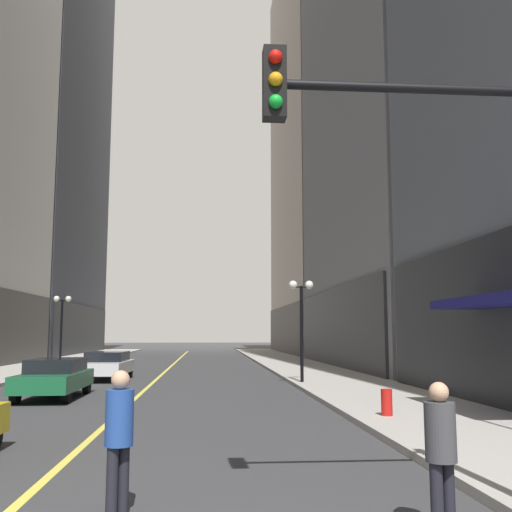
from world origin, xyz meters
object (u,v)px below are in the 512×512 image
Objects in this scene: pedestrian_with_orange_bag at (441,447)px; pedestrian_in_blue_hoodie at (119,431)px; traffic_light_near_right at (451,204)px; street_lamp_right_mid at (301,308)px; street_lamp_left_far at (62,315)px; car_green at (55,377)px; fire_hydrant_right at (387,405)px; car_white at (107,365)px.

pedestrian_in_blue_hoodie is (-3.61, 0.98, 0.06)m from pedestrian_with_orange_bag.
street_lamp_right_mid is (1.05, 18.45, -0.49)m from traffic_light_near_right.
traffic_light_near_right reaches higher than pedestrian_in_blue_hoodie.
street_lamp_right_mid is at bearing -42.35° from street_lamp_left_far.
pedestrian_with_orange_bag is (7.73, -14.54, 0.25)m from car_green.
street_lamp_right_mid is at bearing 24.82° from car_green.
traffic_light_near_right is at bearing -9.47° from pedestrian_in_blue_hoodie.
pedestrian_with_orange_bag is 18.96m from street_lamp_right_mid.
pedestrian_with_orange_bag is 32.57m from street_lamp_left_far.
fire_hydrant_right is (0.50, -10.39, -2.86)m from street_lamp_right_mid.
street_lamp_right_mid is at bearing 86.74° from traffic_light_near_right.
pedestrian_with_orange_bag is 8.62m from fire_hydrant_right.
car_white is 21.73m from pedestrian_in_blue_hoodie.
pedestrian_in_blue_hoodie is at bearing 164.78° from pedestrian_with_orange_bag.
street_lamp_left_far is 17.32m from street_lamp_right_mid.
street_lamp_left_far reaches higher than fire_hydrant_right.
pedestrian_in_blue_hoodie reaches higher than car_green.
car_white is 2.71× the size of pedestrian_with_orange_bag.
traffic_light_near_right is 1.28× the size of street_lamp_right_mid.
car_white is 9.37m from street_lamp_left_far.
street_lamp_left_far is at bearing 111.31° from traffic_light_near_right.
car_white is at bearing 157.41° from street_lamp_right_mid.
street_lamp_right_mid reaches higher than car_green.
traffic_light_near_right is at bearing -70.85° from car_white.
fire_hydrant_right is at bearing -87.24° from street_lamp_right_mid.
pedestrian_with_orange_bag is at bearing -71.96° from car_white.
car_green is 14.17m from pedestrian_in_blue_hoodie.
car_green is 2.61× the size of pedestrian_in_blue_hoodie.
street_lamp_right_mid is (1.42, 18.77, 2.29)m from pedestrian_with_orange_bag.
street_lamp_right_mid reaches higher than pedestrian_with_orange_bag.
car_green is 7.87m from car_white.
street_lamp_left_far is at bearing 137.65° from street_lamp_right_mid.
traffic_light_near_right is at bearing -68.69° from street_lamp_left_far.
car_green is 5.68× the size of fire_hydrant_right.
street_lamp_right_mid reaches higher than car_white.
pedestrian_in_blue_hoodie reaches higher than car_white.
car_white is 1.01× the size of street_lamp_right_mid.
pedestrian_in_blue_hoodie is (3.68, -21.41, 0.30)m from car_white.
pedestrian_with_orange_bag is 0.95× the size of pedestrian_in_blue_hoodie.
car_white is 1.01× the size of street_lamp_left_far.
car_white is at bearing 123.32° from fire_hydrant_right.
street_lamp_left_far is (-11.75, 30.12, -0.49)m from traffic_light_near_right.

